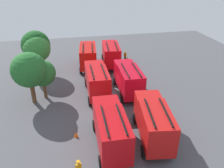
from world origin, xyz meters
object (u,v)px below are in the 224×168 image
at_px(fire_truck_5, 88,55).
at_px(fire_truck_3, 111,128).
at_px(tree_2, 37,49).
at_px(tree_3, 36,45).
at_px(tree_0, 29,70).
at_px(tree_1, 42,73).
at_px(fire_truck_2, 111,53).
at_px(firefighter_1, 125,56).
at_px(firefighter_0, 104,49).
at_px(fire_truck_1, 128,78).
at_px(traffic_cone_0, 127,59).
at_px(traffic_cone_1, 76,134).
at_px(fire_truck_4, 97,80).
at_px(fire_truck_0, 153,120).

bearing_deg(fire_truck_5, fire_truck_3, -174.14).
xyz_separation_m(tree_2, tree_3, (0.79, 0.17, 0.31)).
height_order(tree_0, tree_1, tree_0).
height_order(fire_truck_2, tree_0, tree_0).
relative_size(firefighter_1, tree_0, 0.26).
distance_m(firefighter_0, tree_2, 13.53).
relative_size(fire_truck_1, firefighter_1, 4.50).
bearing_deg(tree_3, fire_truck_1, -127.89).
distance_m(tree_2, traffic_cone_0, 15.26).
xyz_separation_m(fire_truck_5, traffic_cone_1, (-16.82, 3.17, -1.87)).
bearing_deg(traffic_cone_0, fire_truck_4, 147.28).
xyz_separation_m(firefighter_1, tree_1, (-10.32, 13.08, 2.43)).
distance_m(fire_truck_5, firefighter_0, 7.00).
bearing_deg(fire_truck_2, tree_3, 98.21).
height_order(fire_truck_5, firefighter_1, fire_truck_5).
relative_size(fire_truck_1, tree_2, 1.19).
height_order(tree_1, traffic_cone_0, tree_1).
bearing_deg(fire_truck_0, tree_3, 40.61).
relative_size(fire_truck_5, traffic_cone_0, 10.47).
xyz_separation_m(firefighter_1, tree_0, (-11.22, 14.38, 3.36)).
bearing_deg(fire_truck_2, tree_2, 102.26).
relative_size(fire_truck_4, traffic_cone_0, 10.23).
bearing_deg(traffic_cone_0, firefighter_1, 51.15).
relative_size(fire_truck_3, tree_2, 1.19).
bearing_deg(traffic_cone_0, traffic_cone_1, 151.15).
relative_size(fire_truck_3, traffic_cone_0, 10.25).
distance_m(firefighter_0, tree_0, 19.23).
bearing_deg(fire_truck_5, fire_truck_0, -161.84).
bearing_deg(traffic_cone_1, fire_truck_4, -22.94).
xyz_separation_m(fire_truck_5, tree_1, (-8.43, 6.40, 1.18)).
height_order(fire_truck_3, traffic_cone_0, fire_truck_3).
relative_size(fire_truck_2, traffic_cone_0, 10.46).
relative_size(firefighter_0, traffic_cone_1, 3.26).
bearing_deg(tree_3, traffic_cone_0, -82.04).
height_order(fire_truck_4, tree_2, tree_2).
bearing_deg(tree_2, traffic_cone_1, -164.45).
height_order(fire_truck_2, fire_truck_5, same).
relative_size(fire_truck_3, traffic_cone_1, 12.95).
height_order(fire_truck_0, firefighter_1, fire_truck_0).
bearing_deg(tree_1, fire_truck_5, -37.24).
relative_size(tree_1, tree_2, 0.81).
bearing_deg(fire_truck_3, firefighter_1, -16.53).
xyz_separation_m(fire_truck_3, tree_3, (18.41, 7.57, 2.26)).
bearing_deg(tree_1, fire_truck_1, -96.08).
xyz_separation_m(firefighter_1, tree_3, (-2.31, 14.36, 3.52)).
relative_size(tree_3, traffic_cone_1, 11.69).
xyz_separation_m(fire_truck_0, fire_truck_5, (18.60, 3.93, 0.00)).
height_order(fire_truck_4, tree_0, tree_0).
bearing_deg(tree_2, tree_0, 178.66).
bearing_deg(tree_3, fire_truck_0, -147.42).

